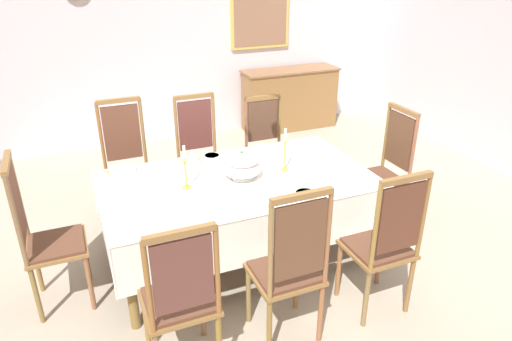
{
  "coord_description": "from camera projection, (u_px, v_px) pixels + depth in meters",
  "views": [
    {
      "loc": [
        -1.17,
        -3.1,
        2.43
      ],
      "look_at": [
        0.13,
        0.01,
        0.86
      ],
      "focal_mm": 32.5,
      "sensor_mm": 36.0,
      "label": 1
    }
  ],
  "objects": [
    {
      "name": "bowl_far_left",
      "position": [
        305.0,
        195.0,
        3.48
      ],
      "size": [
        0.18,
        0.18,
        0.04
      ],
      "color": "white",
      "rests_on": "tablecloth"
    },
    {
      "name": "chair_south_a",
      "position": [
        181.0,
        297.0,
        2.75
      ],
      "size": [
        0.44,
        0.42,
        1.13
      ],
      "color": "olive",
      "rests_on": "ground"
    },
    {
      "name": "spoon_secondary",
      "position": [
        109.0,
        173.0,
        3.87
      ],
      "size": [
        0.05,
        0.18,
        0.01
      ],
      "rotation": [
        0.0,
        0.0,
        0.21
      ],
      "color": "gold",
      "rests_on": "tablecloth"
    },
    {
      "name": "chair_head_east",
      "position": [
        385.0,
        168.0,
        4.37
      ],
      "size": [
        0.42,
        0.44,
        1.18
      ],
      "rotation": [
        0.0,
        0.0,
        1.57
      ],
      "color": "brown",
      "rests_on": "ground"
    },
    {
      "name": "dining_table",
      "position": [
        238.0,
        187.0,
        3.81
      ],
      "size": [
        2.17,
        1.21,
        0.77
      ],
      "color": "olive",
      "rests_on": "ground"
    },
    {
      "name": "chair_south_c",
      "position": [
        384.0,
        242.0,
        3.26
      ],
      "size": [
        0.44,
        0.42,
        1.17
      ],
      "color": "#915A36",
      "rests_on": "ground"
    },
    {
      "name": "soup_tureen",
      "position": [
        242.0,
        165.0,
        3.74
      ],
      "size": [
        0.31,
        0.31,
        0.24
      ],
      "color": "white",
      "rests_on": "tablecloth"
    },
    {
      "name": "tablecloth",
      "position": [
        238.0,
        190.0,
        3.82
      ],
      "size": [
        2.19,
        1.23,
        0.41
      ],
      "color": "white",
      "rests_on": "dining_table"
    },
    {
      "name": "chair_south_b",
      "position": [
        290.0,
        266.0,
        2.99
      ],
      "size": [
        0.44,
        0.42,
        1.2
      ],
      "color": "olive",
      "rests_on": "ground"
    },
    {
      "name": "spoon_primary",
      "position": [
        199.0,
        159.0,
        4.13
      ],
      "size": [
        0.03,
        0.18,
        0.01
      ],
      "rotation": [
        0.0,
        0.0,
        -0.03
      ],
      "color": "gold",
      "rests_on": "tablecloth"
    },
    {
      "name": "chair_north_c",
      "position": [
        268.0,
        146.0,
        4.95
      ],
      "size": [
        0.44,
        0.42,
        1.1
      ],
      "rotation": [
        0.0,
        0.0,
        3.14
      ],
      "color": "brown",
      "rests_on": "ground"
    },
    {
      "name": "candlestick_east",
      "position": [
        285.0,
        154.0,
        3.86
      ],
      "size": [
        0.07,
        0.07,
        0.37
      ],
      "color": "gold",
      "rests_on": "tablecloth"
    },
    {
      "name": "bowl_far_right",
      "position": [
        175.0,
        164.0,
        4.0
      ],
      "size": [
        0.15,
        0.15,
        0.04
      ],
      "color": "white",
      "rests_on": "tablecloth"
    },
    {
      "name": "chair_north_b",
      "position": [
        200.0,
        154.0,
        4.68
      ],
      "size": [
        0.44,
        0.42,
        1.19
      ],
      "rotation": [
        0.0,
        0.0,
        3.14
      ],
      "color": "olive",
      "rests_on": "ground"
    },
    {
      "name": "candlestick_west",
      "position": [
        186.0,
        171.0,
        3.57
      ],
      "size": [
        0.07,
        0.07,
        0.36
      ],
      "color": "gold",
      "rests_on": "tablecloth"
    },
    {
      "name": "bowl_near_left",
      "position": [
        212.0,
        157.0,
        4.14
      ],
      "size": [
        0.16,
        0.16,
        0.04
      ],
      "color": "white",
      "rests_on": "tablecloth"
    },
    {
      "name": "chair_north_a",
      "position": [
        127.0,
        164.0,
        4.43
      ],
      "size": [
        0.44,
        0.42,
        1.23
      ],
      "rotation": [
        0.0,
        0.0,
        3.14
      ],
      "color": "brown",
      "rests_on": "ground"
    },
    {
      "name": "framed_painting",
      "position": [
        260.0,
        12.0,
        6.55
      ],
      "size": [
        0.89,
        0.05,
        0.99
      ],
      "color": "#D1B251"
    },
    {
      "name": "bowl_near_right",
      "position": [
        125.0,
        169.0,
        3.88
      ],
      "size": [
        0.19,
        0.19,
        0.04
      ],
      "color": "white",
      "rests_on": "tablecloth"
    },
    {
      "name": "back_wall",
      "position": [
        151.0,
        24.0,
        6.1
      ],
      "size": [
        7.22,
        0.08,
        3.19
      ],
      "primitive_type": "cube",
      "color": "silver",
      "rests_on": "ground"
    },
    {
      "name": "sideboard",
      "position": [
        290.0,
        99.0,
        6.99
      ],
      "size": [
        1.44,
        0.48,
        0.9
      ],
      "rotation": [
        0.0,
        0.0,
        3.14
      ],
      "color": "brown",
      "rests_on": "ground"
    },
    {
      "name": "ground",
      "position": [
        243.0,
        265.0,
        4.04
      ],
      "size": [
        7.22,
        6.49,
        0.04
      ],
      "primitive_type": "cube",
      "color": "#AA9E8A"
    },
    {
      "name": "chair_head_west",
      "position": [
        43.0,
        234.0,
        3.32
      ],
      "size": [
        0.42,
        0.44,
        1.21
      ],
      "rotation": [
        0.0,
        0.0,
        -1.57
      ],
      "color": "#905F2B",
      "rests_on": "ground"
    }
  ]
}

